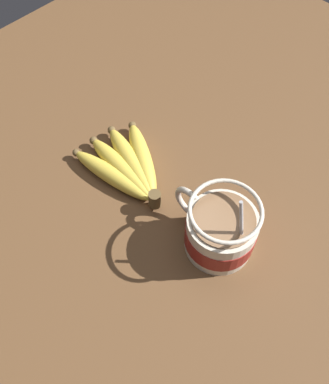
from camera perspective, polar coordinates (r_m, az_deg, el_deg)
name	(u,v)px	position (r cm, az deg, el deg)	size (l,w,h in cm)	color
table	(199,207)	(70.67, 4.67, -2.05)	(120.95, 120.95, 3.33)	brown
coffee_mug	(220,231)	(62.21, 7.41, -5.18)	(14.15, 10.35, 14.48)	beige
banana_bunch	(127,166)	(71.39, -5.00, 3.49)	(18.27, 13.60, 4.00)	brown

